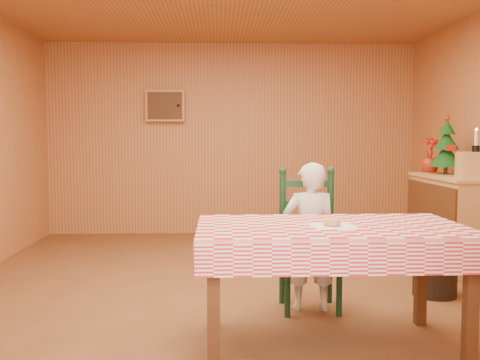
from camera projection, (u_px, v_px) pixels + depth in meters
name	position (u px, v px, depth m)	size (l,w,h in m)	color
ground	(241.00, 296.00, 4.44)	(6.00, 6.00, 0.00)	brown
cabin_walls	(238.00, 81.00, 4.83)	(5.10, 6.05, 2.65)	#C17946
dining_table	(330.00, 238.00, 3.31)	(1.66, 0.96, 0.77)	#502B15
ladder_chair	(309.00, 243.00, 4.10)	(0.44, 0.40, 1.08)	#10321B
seated_child	(310.00, 237.00, 4.04)	(0.41, 0.27, 1.12)	silver
napkin	(332.00, 226.00, 3.25)	(0.26, 0.26, 0.00)	white
donut	(332.00, 223.00, 3.25)	(0.11, 0.11, 0.04)	#C99248
shelf_unit	(454.00, 221.00, 5.45)	(0.54, 1.24, 0.93)	tan
crate	(475.00, 165.00, 5.00)	(0.30, 0.30, 0.25)	tan
christmas_tree	(446.00, 148.00, 5.64)	(0.34, 0.34, 0.62)	#502B15
flower_arrangement	(430.00, 155.00, 5.94)	(0.22, 0.22, 0.39)	#AF2110
candle_set	(476.00, 145.00, 4.99)	(0.07, 0.07, 0.22)	black
storage_bin	(435.00, 275.00, 4.43)	(0.35, 0.35, 0.35)	black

